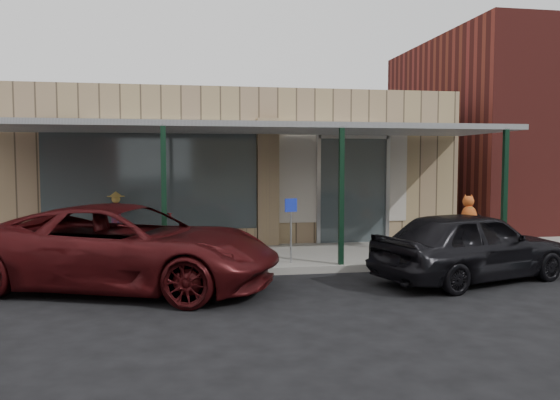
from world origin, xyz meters
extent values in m
plane|color=black|center=(0.00, 0.00, 0.00)|extent=(120.00, 120.00, 0.00)
cube|color=gray|center=(0.00, 3.60, 0.07)|extent=(40.00, 3.20, 0.15)
cube|color=#8F7458|center=(0.00, 8.20, 2.10)|extent=(12.00, 6.00, 4.20)
cube|color=#414B4F|center=(-2.20, 5.05, 1.90)|extent=(5.20, 0.06, 2.80)
cube|color=#414B4F|center=(3.00, 5.18, 1.50)|extent=(1.80, 0.06, 2.80)
cube|color=#8F7458|center=(0.70, 5.10, 1.70)|extent=(0.55, 0.30, 3.40)
cube|color=#8F7458|center=(-2.20, 5.10, 0.35)|extent=(5.20, 0.30, 0.50)
cube|color=#B3AA9E|center=(0.00, 5.17, 2.00)|extent=(9.00, 0.02, 2.60)
cube|color=white|center=(0.00, 5.14, 3.20)|extent=(7.50, 0.03, 0.10)
cube|color=slate|center=(0.00, 3.60, 3.05)|extent=(12.00, 3.00, 0.12)
cube|color=black|center=(-1.80, 2.15, 1.55)|extent=(0.10, 0.10, 2.95)
cube|color=black|center=(1.80, 2.15, 1.55)|extent=(0.10, 0.10, 2.95)
cube|color=black|center=(5.50, 2.15, 1.55)|extent=(0.10, 0.10, 2.95)
cylinder|color=#432E1A|center=(-3.02, 4.67, 0.34)|extent=(0.64, 0.64, 0.37)
cylinder|color=navy|center=(-3.02, 4.67, 0.66)|extent=(0.23, 0.23, 0.28)
cylinder|color=maroon|center=(-3.02, 4.67, 1.05)|extent=(0.26, 0.26, 0.51)
sphere|color=#B98C47|center=(-3.02, 4.67, 1.41)|extent=(0.20, 0.20, 0.20)
cone|color=#B98C47|center=(-3.02, 4.67, 1.53)|extent=(0.33, 0.33, 0.13)
cylinder|color=#432E1A|center=(4.04, 3.26, 0.36)|extent=(0.76, 0.76, 0.42)
ellipsoid|color=#FF5F10|center=(4.04, 3.26, 0.71)|extent=(0.34, 0.34, 0.27)
cylinder|color=#4C471E|center=(4.04, 3.26, 0.87)|extent=(0.04, 0.04, 0.06)
cylinder|color=gray|center=(0.81, 2.51, 0.69)|extent=(0.04, 0.04, 1.09)
cube|color=#182DBA|center=(0.81, 2.51, 1.38)|extent=(0.28, 0.11, 0.28)
imported|color=black|center=(4.00, 0.84, 0.69)|extent=(4.36, 2.78, 1.38)
ellipsoid|color=#C75E23|center=(4.45, 1.75, 1.17)|extent=(0.33, 0.27, 0.42)
sphere|color=#C75E23|center=(4.45, 1.80, 1.46)|extent=(0.24, 0.24, 0.24)
cylinder|color=#1A752E|center=(4.45, 1.75, 1.33)|extent=(0.16, 0.16, 0.02)
imported|color=#430D0F|center=(-2.44, 1.29, 0.76)|extent=(6.03, 4.28, 1.53)
camera|label=1|loc=(-1.38, -8.74, 2.29)|focal=35.00mm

